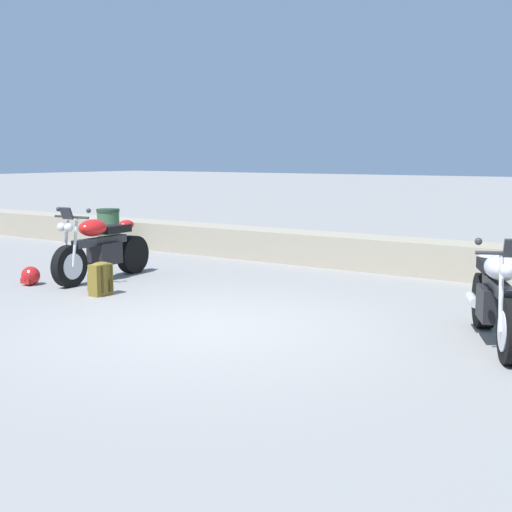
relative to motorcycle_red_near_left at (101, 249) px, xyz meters
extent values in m
plane|color=gray|center=(3.30, -1.43, -0.49)|extent=(120.00, 120.00, 0.00)
cube|color=gray|center=(3.30, 3.37, -0.21)|extent=(36.00, 0.80, 0.55)
cylinder|color=black|center=(0.06, -0.69, -0.18)|extent=(0.19, 0.63, 0.62)
cylinder|color=black|center=(-0.06, 0.74, -0.18)|extent=(0.23, 0.63, 0.62)
cylinder|color=silver|center=(0.06, -0.69, -0.18)|extent=(0.19, 0.40, 0.38)
cube|color=black|center=(0.00, 0.08, -0.08)|extent=(0.36, 0.51, 0.34)
cube|color=#2D2D30|center=(0.00, -0.02, 0.12)|extent=(0.23, 1.11, 0.12)
ellipsoid|color=red|center=(0.02, -0.17, 0.34)|extent=(0.38, 0.55, 0.26)
cube|color=black|center=(-0.02, 0.30, 0.28)|extent=(0.31, 0.58, 0.12)
ellipsoid|color=red|center=(-0.05, 0.60, 0.32)|extent=(0.24, 0.30, 0.16)
cylinder|color=#2D2D30|center=(0.06, -0.61, 0.54)|extent=(0.66, 0.09, 0.04)
sphere|color=silver|center=(0.14, -0.75, 0.40)|extent=(0.13, 0.13, 0.13)
sphere|color=silver|center=(0.00, -0.76, 0.40)|extent=(0.13, 0.13, 0.13)
cube|color=#26282D|center=(0.06, -0.71, 0.60)|extent=(0.21, 0.11, 0.18)
cylinder|color=silver|center=(-0.20, 0.49, -0.13)|extent=(0.14, 0.39, 0.11)
cylinder|color=silver|center=(0.15, -0.64, 0.18)|extent=(0.06, 0.17, 0.73)
cylinder|color=silver|center=(-0.03, -0.66, 0.18)|extent=(0.06, 0.17, 0.73)
sphere|color=#2D2D30|center=(0.35, -0.55, 0.64)|extent=(0.07, 0.07, 0.07)
sphere|color=#2D2D30|center=(-0.25, -0.60, 0.64)|extent=(0.07, 0.07, 0.07)
cylinder|color=black|center=(6.49, -1.00, -0.18)|extent=(0.40, 0.62, 0.62)
cylinder|color=black|center=(5.85, 0.29, -0.18)|extent=(0.44, 0.64, 0.62)
cylinder|color=silver|center=(6.49, -1.00, -0.18)|extent=(0.31, 0.42, 0.38)
cube|color=black|center=(6.15, -0.31, -0.08)|extent=(0.50, 0.57, 0.34)
cube|color=#2D2D30|center=(6.20, -0.40, 0.12)|extent=(0.61, 1.05, 0.12)
ellipsoid|color=#BCBCC1|center=(6.26, -0.54, 0.34)|extent=(0.54, 0.62, 0.26)
cube|color=black|center=(6.05, -0.11, 0.28)|extent=(0.48, 0.62, 0.12)
ellipsoid|color=#BCBCC1|center=(5.92, 0.16, 0.32)|extent=(0.32, 0.35, 0.16)
cylinder|color=#2D2D30|center=(6.46, -0.93, 0.54)|extent=(0.61, 0.33, 0.04)
sphere|color=silver|center=(6.46, -1.09, 0.40)|extent=(0.13, 0.13, 0.13)
cylinder|color=silver|center=(5.82, 0.00, -0.13)|extent=(0.27, 0.39, 0.11)
cylinder|color=silver|center=(6.39, -1.01, 0.18)|extent=(0.11, 0.17, 0.73)
sphere|color=#2D2D30|center=(6.17, -1.03, 0.64)|extent=(0.07, 0.07, 0.07)
cube|color=brown|center=(0.92, -0.88, -0.27)|extent=(0.18, 0.30, 0.44)
cube|color=brown|center=(0.81, -0.88, -0.31)|extent=(0.05, 0.24, 0.24)
ellipsoid|color=brown|center=(0.92, -0.88, -0.06)|extent=(0.18, 0.29, 0.08)
cube|color=#403513|center=(1.03, -0.97, -0.25)|extent=(0.03, 0.05, 0.37)
cube|color=#403513|center=(1.03, -0.80, -0.25)|extent=(0.03, 0.05, 0.37)
sphere|color=#B21919|center=(-0.54, -0.92, -0.35)|extent=(0.28, 0.28, 0.28)
ellipsoid|color=black|center=(-0.54, -1.00, -0.34)|extent=(0.23, 0.06, 0.12)
cube|color=#B21919|center=(-0.54, -1.00, -0.42)|extent=(0.20, 0.08, 0.08)
cylinder|color=#335638|center=(-2.36, 2.40, -0.09)|extent=(0.44, 0.44, 0.80)
cylinder|color=#1E3421|center=(-2.36, 2.40, 0.34)|extent=(0.46, 0.46, 0.06)
camera|label=1|loc=(8.22, -7.61, 1.44)|focal=49.91mm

